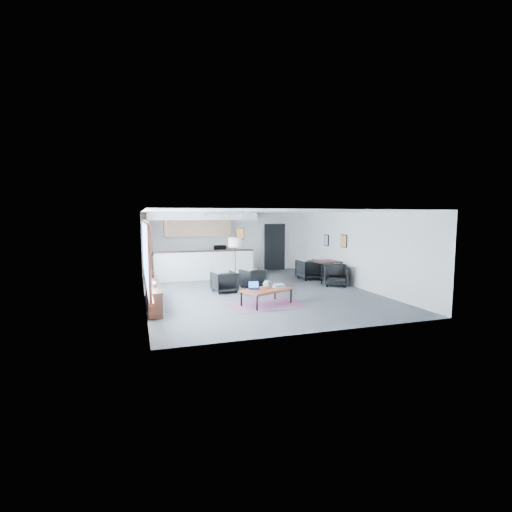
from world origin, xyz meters
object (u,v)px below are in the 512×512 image
object	(u,v)px
dining_table	(325,263)
armchair_right	(253,277)
coffee_table	(267,290)
dining_chair_far	(309,270)
ceramic_pot	(267,284)
floor_lamp	(235,244)
microwave	(220,248)
laptop	(254,287)
dining_chair_near	(335,276)
armchair_left	(224,281)
book_stack	(279,286)

from	to	relation	value
dining_table	armchair_right	bearing A→B (deg)	-173.98
coffee_table	dining_chair_far	xyz separation A→B (m)	(2.96, 3.42, -0.06)
coffee_table	ceramic_pot	world-z (taller)	ceramic_pot
armchair_right	floor_lamp	distance (m)	1.42
microwave	laptop	bearing A→B (deg)	-89.54
coffee_table	microwave	distance (m)	6.05
microwave	armchair_right	bearing A→B (deg)	-80.52
armchair_right	laptop	bearing A→B (deg)	54.70
laptop	floor_lamp	world-z (taller)	floor_lamp
laptop	dining_chair_near	xyz separation A→B (m)	(3.60, 1.83, -0.16)
laptop	armchair_left	world-z (taller)	armchair_left
microwave	dining_chair_near	bearing A→B (deg)	-47.66
dining_chair_far	microwave	xyz separation A→B (m)	(-2.96, 2.59, 0.74)
book_stack	laptop	bearing A→B (deg)	178.83
ceramic_pot	dining_chair_far	bearing A→B (deg)	49.26
book_stack	dining_chair_far	bearing A→B (deg)	52.47
dining_chair_near	floor_lamp	bearing A→B (deg)	-178.17
armchair_left	dining_table	xyz separation A→B (m)	(4.03, 0.71, 0.35)
dining_table	dining_chair_near	distance (m)	0.91
armchair_right	dining_chair_far	distance (m)	2.79
armchair_right	microwave	xyz separation A→B (m)	(-0.35, 3.57, 0.74)
laptop	armchair_right	distance (m)	2.46
coffee_table	dining_table	size ratio (longest dim) A/B	1.56
ceramic_pot	microwave	size ratio (longest dim) A/B	0.49
armchair_left	dining_chair_far	distance (m)	3.94
laptop	armchair_right	world-z (taller)	armchair_right
laptop	microwave	world-z (taller)	microwave
book_stack	armchair_right	bearing A→B (deg)	90.90
armchair_left	dining_chair_near	size ratio (longest dim) A/B	1.04
armchair_right	dining_table	bearing A→B (deg)	167.37
armchair_right	microwave	bearing A→B (deg)	-103.03
armchair_right	microwave	world-z (taller)	microwave
laptop	floor_lamp	bearing A→B (deg)	95.11
laptop	armchair_left	xyz separation A→B (m)	(-0.39, 1.95, -0.15)
dining_chair_far	laptop	bearing A→B (deg)	42.84
book_stack	floor_lamp	world-z (taller)	floor_lamp
laptop	book_stack	size ratio (longest dim) A/B	0.95
microwave	dining_chair_far	bearing A→B (deg)	-37.33
armchair_left	floor_lamp	world-z (taller)	floor_lamp
coffee_table	dining_chair_near	size ratio (longest dim) A/B	2.22
laptop	coffee_table	bearing A→B (deg)	-3.60
armchair_left	microwave	size ratio (longest dim) A/B	1.51
book_stack	armchair_left	xyz separation A→B (m)	(-1.13, 1.97, -0.13)
coffee_table	dining_table	distance (m)	4.31
laptop	ceramic_pot	distance (m)	0.38
coffee_table	armchair_right	distance (m)	2.47
coffee_table	dining_chair_near	xyz separation A→B (m)	(3.26, 1.92, -0.07)
floor_lamp	book_stack	bearing A→B (deg)	-82.19
ceramic_pot	armchair_right	world-z (taller)	armchair_right
laptop	dining_table	size ratio (longest dim) A/B	0.33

